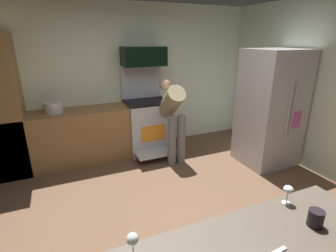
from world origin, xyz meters
name	(u,v)px	position (x,y,z in m)	size (l,w,h in m)	color
ground_plane	(176,218)	(0.00, 0.00, -0.01)	(5.20, 4.80, 0.02)	brown
wall_back	(122,79)	(0.00, 2.34, 1.30)	(5.20, 0.12, 2.60)	silver
lower_cabinet_run	(77,137)	(-0.90, 1.98, 0.45)	(2.40, 0.60, 0.90)	olive
oven_range	(147,124)	(0.34, 1.97, 0.51)	(0.76, 0.97, 1.55)	silver
microwave	(144,56)	(0.34, 2.06, 1.71)	(0.74, 0.38, 0.32)	black
refrigerator	(270,109)	(2.03, 0.74, 0.93)	(0.84, 0.79, 1.86)	#BCB7BC
person_cook	(173,114)	(0.60, 1.42, 0.83)	(0.31, 0.68, 1.37)	slate
wine_glass_near	(288,191)	(0.31, -1.18, 1.00)	(0.07, 0.07, 0.14)	silver
wine_glass_far	(133,241)	(-0.82, -1.21, 1.02)	(0.06, 0.06, 0.17)	silver
mug_coffee	(316,218)	(0.29, -1.42, 0.95)	(0.09, 0.09, 0.11)	black
stock_pot	(53,107)	(-1.19, 1.98, 0.99)	(0.29, 0.29, 0.18)	#BCB8BB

